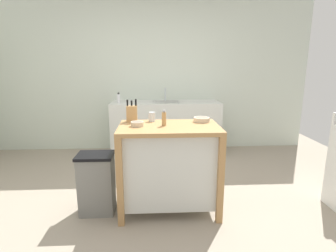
{
  "coord_description": "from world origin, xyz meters",
  "views": [
    {
      "loc": [
        0.06,
        -2.62,
        1.51
      ],
      "look_at": [
        0.21,
        0.18,
        0.86
      ],
      "focal_mm": 28.7,
      "sensor_mm": 36.0,
      "label": 1
    }
  ],
  "objects_px": {
    "kitchen_island": "(169,163)",
    "drinking_cup": "(152,117)",
    "pepper_grinder": "(164,118)",
    "trash_bin": "(97,183)",
    "bowl_stoneware_deep": "(202,119)",
    "knife_block": "(132,113)",
    "sink_faucet": "(165,94)",
    "bottle_dish_soap": "(119,98)",
    "bowl_ceramic_small": "(137,124)"
  },
  "relations": [
    {
      "from": "bowl_ceramic_small",
      "to": "kitchen_island",
      "type": "bearing_deg",
      "value": 2.18
    },
    {
      "from": "bowl_stoneware_deep",
      "to": "bottle_dish_soap",
      "type": "relative_size",
      "value": 1.01
    },
    {
      "from": "knife_block",
      "to": "drinking_cup",
      "type": "height_order",
      "value": "knife_block"
    },
    {
      "from": "kitchen_island",
      "to": "bowl_ceramic_small",
      "type": "xyz_separation_m",
      "value": [
        -0.32,
        -0.01,
        0.42
      ]
    },
    {
      "from": "kitchen_island",
      "to": "bowl_ceramic_small",
      "type": "height_order",
      "value": "bowl_ceramic_small"
    },
    {
      "from": "bowl_ceramic_small",
      "to": "drinking_cup",
      "type": "xyz_separation_m",
      "value": [
        0.14,
        0.23,
        0.02
      ]
    },
    {
      "from": "kitchen_island",
      "to": "sink_faucet",
      "type": "height_order",
      "value": "sink_faucet"
    },
    {
      "from": "bowl_ceramic_small",
      "to": "drinking_cup",
      "type": "distance_m",
      "value": 0.27
    },
    {
      "from": "bowl_ceramic_small",
      "to": "drinking_cup",
      "type": "height_order",
      "value": "drinking_cup"
    },
    {
      "from": "bowl_ceramic_small",
      "to": "pepper_grinder",
      "type": "bearing_deg",
      "value": 3.51
    },
    {
      "from": "kitchen_island",
      "to": "bowl_ceramic_small",
      "type": "relative_size",
      "value": 7.85
    },
    {
      "from": "kitchen_island",
      "to": "trash_bin",
      "type": "distance_m",
      "value": 0.77
    },
    {
      "from": "drinking_cup",
      "to": "pepper_grinder",
      "type": "distance_m",
      "value": 0.25
    },
    {
      "from": "knife_block",
      "to": "sink_faucet",
      "type": "height_order",
      "value": "knife_block"
    },
    {
      "from": "bottle_dish_soap",
      "to": "knife_block",
      "type": "bearing_deg",
      "value": -77.75
    },
    {
      "from": "bowl_stoneware_deep",
      "to": "pepper_grinder",
      "type": "relative_size",
      "value": 1.04
    },
    {
      "from": "knife_block",
      "to": "bottle_dish_soap",
      "type": "xyz_separation_m",
      "value": [
        -0.34,
        1.54,
        -0.03
      ]
    },
    {
      "from": "bottle_dish_soap",
      "to": "sink_faucet",
      "type": "bearing_deg",
      "value": 17.32
    },
    {
      "from": "drinking_cup",
      "to": "sink_faucet",
      "type": "height_order",
      "value": "sink_faucet"
    },
    {
      "from": "kitchen_island",
      "to": "pepper_grinder",
      "type": "relative_size",
      "value": 6.19
    },
    {
      "from": "kitchen_island",
      "to": "knife_block",
      "type": "bearing_deg",
      "value": 151.19
    },
    {
      "from": "bowl_stoneware_deep",
      "to": "bowl_ceramic_small",
      "type": "bearing_deg",
      "value": -165.32
    },
    {
      "from": "trash_bin",
      "to": "bottle_dish_soap",
      "type": "bearing_deg",
      "value": 89.2
    },
    {
      "from": "bowl_ceramic_small",
      "to": "sink_faucet",
      "type": "relative_size",
      "value": 0.58
    },
    {
      "from": "knife_block",
      "to": "sink_faucet",
      "type": "distance_m",
      "value": 1.83
    },
    {
      "from": "knife_block",
      "to": "trash_bin",
      "type": "bearing_deg",
      "value": -146.82
    },
    {
      "from": "pepper_grinder",
      "to": "bowl_stoneware_deep",
      "type": "bearing_deg",
      "value": 21.46
    },
    {
      "from": "bowl_stoneware_deep",
      "to": "knife_block",
      "type": "bearing_deg",
      "value": 176.4
    },
    {
      "from": "knife_block",
      "to": "bowl_ceramic_small",
      "type": "distance_m",
      "value": 0.24
    },
    {
      "from": "kitchen_island",
      "to": "bottle_dish_soap",
      "type": "height_order",
      "value": "bottle_dish_soap"
    },
    {
      "from": "kitchen_island",
      "to": "trash_bin",
      "type": "xyz_separation_m",
      "value": [
        -0.74,
        -0.03,
        -0.19
      ]
    },
    {
      "from": "bottle_dish_soap",
      "to": "kitchen_island",
      "type": "bearing_deg",
      "value": -67.77
    },
    {
      "from": "drinking_cup",
      "to": "trash_bin",
      "type": "relative_size",
      "value": 0.16
    },
    {
      "from": "pepper_grinder",
      "to": "trash_bin",
      "type": "bearing_deg",
      "value": -177.53
    },
    {
      "from": "kitchen_island",
      "to": "sink_faucet",
      "type": "bearing_deg",
      "value": 88.66
    },
    {
      "from": "kitchen_island",
      "to": "drinking_cup",
      "type": "xyz_separation_m",
      "value": [
        -0.17,
        0.22,
        0.45
      ]
    },
    {
      "from": "bowl_ceramic_small",
      "to": "trash_bin",
      "type": "xyz_separation_m",
      "value": [
        -0.43,
        -0.01,
        -0.62
      ]
    },
    {
      "from": "bowl_stoneware_deep",
      "to": "trash_bin",
      "type": "xyz_separation_m",
      "value": [
        -1.1,
        -0.19,
        -0.62
      ]
    },
    {
      "from": "bowl_stoneware_deep",
      "to": "drinking_cup",
      "type": "relative_size",
      "value": 1.69
    },
    {
      "from": "bowl_stoneware_deep",
      "to": "drinking_cup",
      "type": "distance_m",
      "value": 0.53
    },
    {
      "from": "bottle_dish_soap",
      "to": "trash_bin",
      "type": "bearing_deg",
      "value": -90.8
    },
    {
      "from": "knife_block",
      "to": "trash_bin",
      "type": "xyz_separation_m",
      "value": [
        -0.36,
        -0.24,
        -0.68
      ]
    },
    {
      "from": "pepper_grinder",
      "to": "sink_faucet",
      "type": "relative_size",
      "value": 0.74
    },
    {
      "from": "kitchen_island",
      "to": "bowl_stoneware_deep",
      "type": "height_order",
      "value": "bowl_stoneware_deep"
    },
    {
      "from": "knife_block",
      "to": "bottle_dish_soap",
      "type": "relative_size",
      "value": 1.44
    },
    {
      "from": "pepper_grinder",
      "to": "trash_bin",
      "type": "relative_size",
      "value": 0.26
    },
    {
      "from": "bowl_ceramic_small",
      "to": "pepper_grinder",
      "type": "xyz_separation_m",
      "value": [
        0.26,
        0.02,
        0.05
      ]
    },
    {
      "from": "kitchen_island",
      "to": "pepper_grinder",
      "type": "height_order",
      "value": "pepper_grinder"
    },
    {
      "from": "bowl_ceramic_small",
      "to": "bottle_dish_soap",
      "type": "relative_size",
      "value": 0.77
    },
    {
      "from": "kitchen_island",
      "to": "drinking_cup",
      "type": "relative_size",
      "value": 10.06
    }
  ]
}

